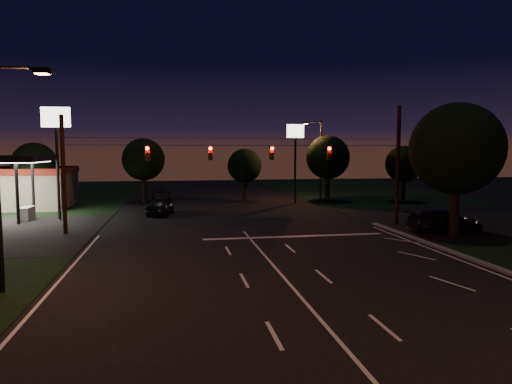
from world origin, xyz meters
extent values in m
plane|color=black|center=(0.00, 0.00, 0.00)|extent=(140.00, 140.00, 0.00)
cube|color=black|center=(20.00, 16.00, 0.00)|extent=(20.00, 16.00, 0.02)
cube|color=silver|center=(0.00, -6.00, 0.01)|extent=(0.14, 40.00, 0.01)
cube|color=silver|center=(3.00, 11.50, 0.01)|extent=(12.00, 0.50, 0.01)
cylinder|color=black|center=(12.00, 15.00, 0.00)|extent=(0.30, 0.30, 9.00)
cylinder|color=black|center=(-12.00, 15.00, 0.00)|extent=(0.28, 0.28, 8.00)
cylinder|color=black|center=(0.00, 15.00, 6.00)|extent=(24.00, 0.03, 0.03)
cylinder|color=black|center=(0.00, 15.00, 6.50)|extent=(24.00, 0.02, 0.02)
cube|color=#3F3307|center=(-6.50, 15.00, 5.45)|extent=(0.32, 0.26, 1.00)
sphere|color=#FF0705|center=(-6.50, 14.84, 5.78)|extent=(0.22, 0.22, 0.22)
sphere|color=black|center=(-6.50, 14.84, 5.45)|extent=(0.20, 0.20, 0.20)
sphere|color=black|center=(-6.50, 14.84, 5.12)|extent=(0.20, 0.20, 0.20)
cube|color=#3F3307|center=(-2.20, 15.00, 5.45)|extent=(0.32, 0.26, 1.00)
sphere|color=#FF0705|center=(-2.20, 14.84, 5.78)|extent=(0.22, 0.22, 0.22)
sphere|color=black|center=(-2.20, 14.84, 5.45)|extent=(0.20, 0.20, 0.20)
sphere|color=black|center=(-2.20, 14.84, 5.12)|extent=(0.20, 0.20, 0.20)
cube|color=#3F3307|center=(2.20, 15.00, 5.45)|extent=(0.32, 0.26, 1.00)
sphere|color=#FF0705|center=(2.20, 14.84, 5.78)|extent=(0.22, 0.22, 0.22)
sphere|color=black|center=(2.20, 14.84, 5.45)|extent=(0.20, 0.20, 0.20)
sphere|color=black|center=(2.20, 14.84, 5.12)|extent=(0.20, 0.20, 0.20)
cube|color=#3F3307|center=(6.50, 15.00, 5.45)|extent=(0.32, 0.26, 1.00)
sphere|color=#FF0705|center=(6.50, 14.84, 5.78)|extent=(0.22, 0.22, 0.22)
sphere|color=black|center=(6.50, 14.84, 5.45)|extent=(0.20, 0.20, 0.20)
sphere|color=black|center=(6.50, 14.84, 5.12)|extent=(0.20, 0.20, 0.20)
cube|color=gray|center=(-16.50, 22.00, 0.55)|extent=(0.80, 2.00, 1.10)
cylinder|color=black|center=(-16.50, 20.00, 2.40)|extent=(0.24, 0.24, 4.80)
cylinder|color=black|center=(-16.50, 24.00, 2.40)|extent=(0.24, 0.24, 4.80)
cylinder|color=black|center=(-14.00, 22.00, 3.75)|extent=(0.24, 0.24, 7.50)
cube|color=white|center=(-14.00, 22.00, 8.30)|extent=(2.20, 0.30, 1.60)
cylinder|color=black|center=(8.00, 30.00, 3.50)|extent=(0.24, 0.24, 7.00)
cube|color=white|center=(8.00, 30.00, 7.70)|extent=(1.80, 0.30, 1.40)
cylinder|color=black|center=(-10.60, 2.00, 8.80)|extent=(1.80, 0.12, 0.12)
cube|color=black|center=(-9.70, 2.00, 8.70)|extent=(0.60, 0.35, 0.22)
cube|color=orange|center=(-9.70, 2.00, 8.58)|extent=(0.45, 0.25, 0.04)
cylinder|color=black|center=(11.50, 32.00, 4.50)|extent=(0.20, 0.20, 9.00)
cylinder|color=black|center=(10.60, 32.00, 8.80)|extent=(1.80, 0.12, 0.12)
cube|color=black|center=(9.70, 32.00, 8.70)|extent=(0.60, 0.35, 0.22)
cube|color=orange|center=(9.70, 32.00, 8.58)|extent=(0.45, 0.25, 0.04)
cylinder|color=black|center=(13.50, 10.00, 2.00)|extent=(0.60, 0.60, 4.00)
sphere|color=black|center=(13.50, 10.00, 5.76)|extent=(6.00, 6.00, 6.00)
sphere|color=black|center=(14.10, 10.45, 5.58)|extent=(4.50, 4.50, 4.50)
sphere|color=black|center=(12.90, 10.30, 5.62)|extent=(4.20, 4.20, 4.20)
cylinder|color=black|center=(-18.00, 30.00, 1.50)|extent=(0.49, 0.49, 3.00)
sphere|color=black|center=(-18.00, 30.00, 4.32)|extent=(4.20, 4.20, 4.20)
sphere|color=black|center=(-17.58, 30.32, 4.19)|extent=(3.15, 3.15, 3.15)
sphere|color=black|center=(-18.42, 30.21, 4.23)|extent=(2.94, 2.94, 2.94)
cylinder|color=black|center=(-8.00, 34.00, 1.62)|extent=(0.52, 0.52, 3.25)
sphere|color=black|center=(-8.00, 34.00, 4.68)|extent=(4.60, 4.60, 4.60)
sphere|color=black|center=(-7.54, 34.34, 4.54)|extent=(3.45, 3.45, 3.45)
sphere|color=black|center=(-8.46, 34.23, 4.58)|extent=(3.22, 3.22, 3.22)
cylinder|color=black|center=(3.00, 33.00, 1.38)|extent=(0.47, 0.47, 2.75)
sphere|color=black|center=(3.00, 33.00, 3.96)|extent=(3.80, 3.80, 3.80)
sphere|color=black|center=(3.38, 33.28, 3.85)|extent=(2.85, 2.85, 2.85)
sphere|color=black|center=(2.62, 33.19, 3.87)|extent=(2.66, 2.66, 2.66)
cylinder|color=black|center=(12.00, 31.00, 1.70)|extent=(0.53, 0.53, 3.40)
sphere|color=black|center=(12.00, 31.00, 4.90)|extent=(4.80, 4.80, 4.80)
sphere|color=black|center=(12.48, 31.36, 4.75)|extent=(3.60, 3.60, 3.60)
sphere|color=black|center=(11.52, 31.24, 4.79)|extent=(3.36, 3.36, 3.36)
cylinder|color=black|center=(20.00, 29.00, 1.45)|extent=(0.48, 0.48, 2.90)
sphere|color=black|center=(20.00, 29.00, 4.18)|extent=(4.00, 4.00, 4.00)
sphere|color=black|center=(20.40, 29.30, 4.06)|extent=(3.00, 3.00, 3.00)
sphere|color=black|center=(19.60, 29.20, 4.09)|extent=(2.80, 2.80, 2.80)
imported|color=black|center=(-5.97, 23.31, 0.78)|extent=(2.59, 4.80, 1.55)
imported|color=black|center=(-6.29, 35.76, 0.76)|extent=(2.35, 4.83, 1.52)
imported|color=black|center=(13.77, 11.37, 0.76)|extent=(5.24, 2.15, 1.52)
camera|label=1|loc=(-4.72, -17.15, 5.61)|focal=32.00mm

